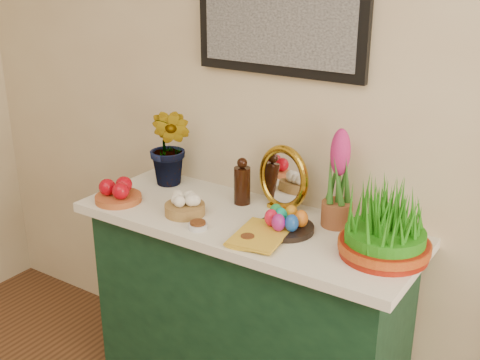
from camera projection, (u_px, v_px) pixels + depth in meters
name	position (u px, v px, depth m)	size (l,w,h in m)	color
sideboard	(246.00, 317.00, 2.57)	(1.30, 0.45, 0.85)	#163C23
tablecloth	(247.00, 223.00, 2.41)	(1.40, 0.55, 0.04)	silver
hyacinth_green	(170.00, 134.00, 2.66)	(0.24, 0.21, 0.48)	#327224
apple_bowl	(118.00, 192.00, 2.55)	(0.24, 0.24, 0.10)	#AD5428
garlic_basket	(185.00, 206.00, 2.42)	(0.17, 0.17, 0.09)	olive
vinegar_cruet	(242.00, 183.00, 2.51)	(0.07, 0.07, 0.20)	black
mirror	(283.00, 179.00, 2.45)	(0.28, 0.13, 0.27)	gold
book	(238.00, 230.00, 2.26)	(0.17, 0.24, 0.03)	gold
spice_dish_left	(198.00, 225.00, 2.31)	(0.08, 0.08, 0.03)	silver
spice_dish_right	(248.00, 239.00, 2.20)	(0.06, 0.06, 0.03)	silver
egg_plate	(285.00, 222.00, 2.28)	(0.25, 0.25, 0.09)	black
hyacinth_pink	(338.00, 183.00, 2.28)	(0.12, 0.12, 0.39)	#95522F
wheatgrass_sabzeh	(386.00, 225.00, 2.07)	(0.32, 0.32, 0.26)	maroon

